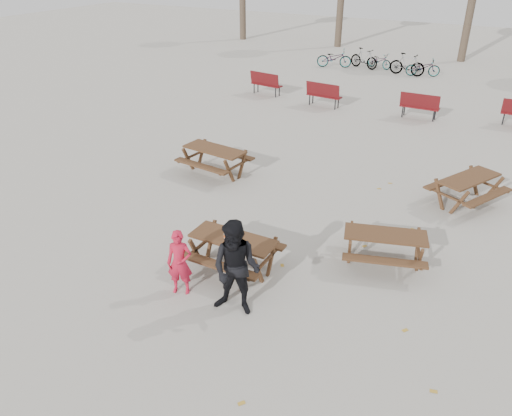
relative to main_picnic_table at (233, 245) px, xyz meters
The scene contains 13 objects.
ground 0.59m from the main_picnic_table, ahead, with size 80.00×80.00×0.00m, color gray.
main_picnic_table is the anchor object (origin of this frame).
food_tray 0.25m from the main_picnic_table, 44.02° to the right, with size 0.18×0.11×0.04m, color silver.
bread_roll 0.29m from the main_picnic_table, 44.02° to the right, with size 0.14×0.06×0.05m, color tan.
soda_bottle 0.30m from the main_picnic_table, 141.49° to the right, with size 0.07×0.07×0.17m.
child 1.27m from the main_picnic_table, 113.85° to the right, with size 0.50×0.33×1.37m, color #B81731.
adult 1.42m from the main_picnic_table, 56.79° to the right, with size 0.93×0.72×1.91m, color black.
picnic_table_east 3.23m from the main_picnic_table, 32.13° to the left, with size 1.72×1.38×0.74m, color #3C2215, non-canonical shape.
picnic_table_north 5.02m from the main_picnic_table, 126.91° to the left, with size 1.88×1.51×0.81m, color #3C2215, non-canonical shape.
picnic_table_far 6.74m from the main_picnic_table, 54.77° to the left, with size 1.80×1.45×0.77m, color #3C2215, non-canonical shape.
park_bench_row 12.61m from the main_picnic_table, 92.83° to the left, with size 12.09×1.69×1.03m.
bicycle_row 19.89m from the main_picnic_table, 97.49° to the left, with size 6.70×2.12×1.12m.
fallen_leaves 2.62m from the main_picnic_table, 78.69° to the left, with size 11.00×11.00×0.01m, color #AE8429, non-canonical shape.
Camera 1 is at (4.59, -7.51, 6.16)m, focal length 35.00 mm.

